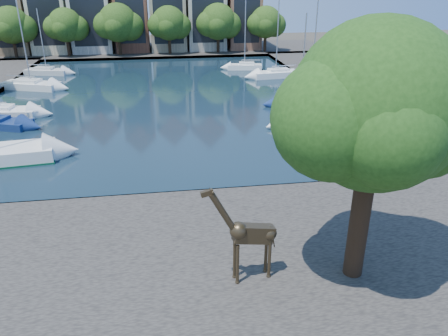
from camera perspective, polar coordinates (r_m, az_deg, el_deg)
The scene contains 27 objects.
ground at distance 26.41m, azimuth -7.06°, elevation -3.99°, with size 160.00×160.00×0.00m, color #38332B.
water_basin at distance 48.95m, azimuth -8.17°, elevation 9.13°, with size 38.00×50.00×0.08m, color black.
near_quay at distance 20.32m, azimuth -6.31°, elevation -12.51°, with size 50.00×14.00×0.50m, color #45413C.
far_quay at distance 80.31m, azimuth -8.67°, elevation 14.95°, with size 60.00×16.00×0.50m, color #45413C.
right_quay at distance 55.06m, azimuth 19.21°, elevation 9.92°, with size 14.00×52.00×0.50m, color #45413C.
plane_tree at distance 17.06m, azimuth 19.49°, elevation 6.92°, with size 8.32×6.40×10.62m.
townhouse_west_end at distance 82.72m, azimuth -25.99°, elevation 18.18°, with size 5.44×9.18×14.93m.
townhouse_west_mid at distance 81.23m, azimuth -21.84°, elevation 19.40°, with size 5.94×9.18×16.79m.
townhouse_west_inner at distance 80.20m, azimuth -16.96°, elevation 19.35°, with size 6.43×9.18×15.15m.
townhouse_center at distance 79.58m, azimuth -12.12°, elevation 20.52°, with size 5.44×9.18×16.93m.
townhouse_east_inner at distance 79.56m, azimuth -7.49°, elevation 20.36°, with size 5.94×9.18×15.79m.
townhouse_east_mid at distance 79.99m, azimuth -2.53°, elevation 20.81°, with size 6.43×9.18×16.65m.
townhouse_east_end at distance 81.02m, azimuth 2.36°, elevation 20.14°, with size 5.44×9.18×14.43m.
far_tree_far_west at distance 77.32m, azimuth -25.99°, elevation 16.30°, with size 7.28×5.60×7.68m.
far_tree_west at distance 75.48m, azimuth -19.94°, elevation 17.02°, with size 6.76×5.20×7.36m.
far_tree_mid_west at distance 74.44m, azimuth -13.62°, elevation 17.82°, with size 7.80×6.00×8.00m.
far_tree_mid_east at distance 74.28m, azimuth -7.16°, elevation 18.13°, with size 7.02×5.40×7.52m.
far_tree_east at distance 74.96m, azimuth -0.71°, elevation 18.43°, with size 7.54×5.80×7.84m.
far_tree_far_east at distance 76.49m, azimuth 5.55°, elevation 18.32°, with size 6.76×5.20×7.36m.
giraffe_statue at distance 17.86m, azimuth 3.18°, elevation -8.60°, with size 3.10×0.76×4.42m.
sailboat_left_c at distance 46.26m, azimuth -27.09°, elevation 6.67°, with size 6.90×3.19×10.01m.
sailboat_left_d at distance 56.69m, azimuth -23.90°, elevation 10.03°, with size 7.07×4.51×9.95m.
sailboat_left_e at distance 64.68m, azimuth -22.16°, elevation 11.72°, with size 5.95×3.31×8.39m.
sailboat_right_a at distance 39.77m, azimuth 9.80°, elevation 6.42°, with size 5.22×3.28×9.44m.
sailboat_right_b at distance 45.97m, azimuth 11.19°, elevation 8.73°, with size 6.97×2.51×12.82m.
sailboat_right_c at distance 58.62m, azimuth 6.77°, elevation 12.27°, with size 6.26×2.91×10.42m.
sailboat_right_d at distance 63.52m, azimuth 2.70°, elevation 13.25°, with size 4.99×2.37×9.20m.
Camera 1 is at (-0.30, -23.41, 12.23)m, focal length 35.00 mm.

